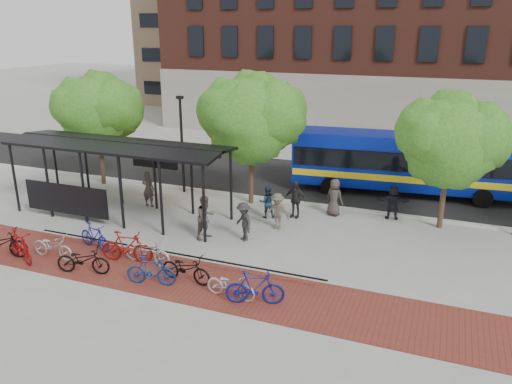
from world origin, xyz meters
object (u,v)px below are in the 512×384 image
(tree_c, at_px, (453,138))
(bus, at_px, (406,160))
(tree_a, at_px, (98,109))
(bike_1, at_px, (20,246))
(bike_3, at_px, (94,236))
(bike_7, at_px, (151,271))
(bike_11, at_px, (255,288))
(bike_10, at_px, (231,285))
(bike_0, at_px, (0,244))
(bike_4, at_px, (83,260))
(bike_6, at_px, (147,250))
(pedestrian_5, at_px, (393,202))
(pedestrian_8, at_px, (206,217))
(bus_shelter, at_px, (116,153))
(pedestrian_3, at_px, (277,211))
(pedestrian_2, at_px, (267,202))
(tree_b, at_px, (253,115))
(lamp_post_left, at_px, (182,142))
(bike_8, at_px, (186,268))
(bike_5, at_px, (127,247))
(pedestrian_6, at_px, (334,197))
(pedestrian_4, at_px, (295,199))
(pedestrian_1, at_px, (148,189))

(tree_c, height_order, bus, tree_c)
(tree_a, bearing_deg, bike_1, -71.19)
(bike_3, bearing_deg, tree_c, -44.15)
(tree_a, distance_m, bike_7, 13.19)
(bike_11, bearing_deg, bike_10, 68.10)
(bike_0, distance_m, bike_10, 9.51)
(bike_1, xyz_separation_m, bike_4, (2.91, 0.02, -0.09))
(bike_6, bearing_deg, pedestrian_5, -39.97)
(bus, bearing_deg, bike_6, -129.39)
(bus, xyz_separation_m, pedestrian_8, (-7.13, -9.16, -0.88))
(bus_shelter, height_order, pedestrian_5, bus_shelter)
(bus_shelter, height_order, bike_6, bus_shelter)
(bike_4, bearing_deg, bike_3, 13.65)
(bike_4, height_order, pedestrian_3, pedestrian_3)
(pedestrian_2, relative_size, pedestrian_5, 0.95)
(bike_6, relative_size, bike_7, 1.17)
(tree_b, bearing_deg, bike_6, -98.82)
(bike_11, relative_size, pedestrian_3, 1.16)
(bike_0, xyz_separation_m, bike_7, (6.59, 0.25, -0.04))
(tree_a, xyz_separation_m, lamp_post_left, (4.91, 0.25, -1.49))
(bike_3, relative_size, bike_8, 0.92)
(bike_10, bearing_deg, bike_5, 82.45)
(bus_shelter, bearing_deg, pedestrian_5, 18.73)
(bus_shelter, xyz_separation_m, tree_b, (5.23, 3.83, 1.46))
(bike_3, xyz_separation_m, bike_5, (1.90, -0.51, 0.08))
(tree_a, relative_size, pedestrian_3, 3.74)
(tree_c, distance_m, bike_7, 13.40)
(lamp_post_left, relative_size, bike_4, 2.58)
(bike_1, bearing_deg, bike_10, -63.59)
(bike_1, bearing_deg, tree_b, -8.30)
(bike_0, height_order, bike_8, bike_0)
(bike_0, bearing_deg, bike_7, -107.73)
(bus, height_order, pedestrian_6, bus)
(bike_7, bearing_deg, bus, -39.50)
(bike_8, bearing_deg, tree_a, 53.44)
(bike_7, xyz_separation_m, bike_10, (2.91, 0.19, -0.07))
(bike_11, bearing_deg, pedestrian_3, -5.22)
(bus_shelter, bearing_deg, bike_0, -105.83)
(bus, bearing_deg, tree_a, -170.33)
(bike_7, xyz_separation_m, pedestrian_4, (2.75, 7.93, 0.35))
(bike_3, height_order, bike_5, bike_5)
(pedestrian_3, bearing_deg, bus_shelter, -172.98)
(bike_6, distance_m, pedestrian_3, 6.04)
(tree_c, relative_size, bike_8, 3.06)
(bike_1, relative_size, bike_10, 1.15)
(bike_5, xyz_separation_m, pedestrian_1, (-2.63, 5.58, 0.28))
(bike_5, relative_size, bike_10, 1.16)
(tree_b, xyz_separation_m, bike_3, (-3.89, -7.40, -3.93))
(bike_7, distance_m, pedestrian_2, 7.58)
(tree_c, relative_size, bike_7, 3.34)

